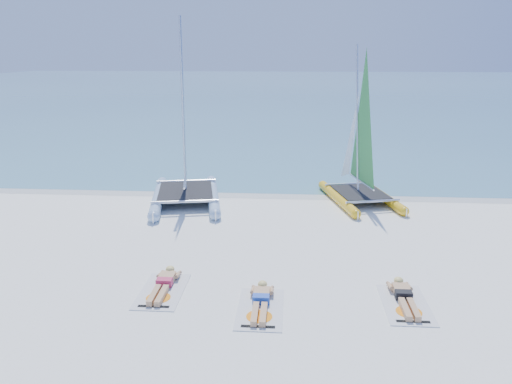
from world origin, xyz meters
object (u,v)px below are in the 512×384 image
towel_a (162,291)px  towel_b (260,309)px  sunbather_a (164,283)px  sunbather_b (261,300)px  catamaran_yellow (358,151)px  towel_c (405,304)px  catamaran_blue (184,147)px  sunbather_c (404,296)px

towel_a → towel_b: size_ratio=1.00×
sunbather_a → sunbather_b: bearing=-15.7°
catamaran_yellow → towel_c: (0.12, -8.31, -1.83)m
towel_a → catamaran_blue: bearing=97.5°
towel_b → sunbather_c: size_ratio=1.07×
catamaran_blue → sunbather_c: catamaran_blue is taller
catamaran_blue → catamaran_yellow: 6.44m
towel_b → towel_a: bearing=164.3°
towel_c → catamaran_blue: bearing=131.0°
sunbather_a → towel_b: size_ratio=0.93×
catamaran_yellow → towel_a: bearing=-137.7°
catamaran_yellow → sunbather_a: 9.73m
catamaran_blue → towel_c: 10.12m
catamaran_blue → sunbather_c: (6.50, -7.30, -1.94)m
catamaran_blue → sunbather_b: 8.62m
towel_b → sunbather_b: bearing=90.0°
catamaran_yellow → sunbather_a: (-5.43, -7.89, -1.72)m
sunbather_c → sunbather_b: bearing=-172.4°
sunbather_b → towel_c: sunbather_b is taller
towel_b → towel_c: bearing=7.6°
towel_b → sunbather_b: sunbather_b is taller
towel_b → sunbather_c: (3.20, 0.62, 0.11)m
catamaran_yellow → towel_b: bearing=-123.2°
sunbather_a → towel_b: sunbather_a is taller
catamaran_yellow → sunbather_a: catamaran_yellow is taller
sunbather_b → towel_c: (3.20, 0.24, -0.11)m
towel_b → sunbather_b: (0.00, 0.19, 0.11)m
towel_a → sunbather_b: sunbather_b is taller
towel_a → sunbather_c: bearing=-0.4°
catamaran_yellow → towel_b: (-3.08, -8.74, -1.83)m
catamaran_blue → catamaran_yellow: size_ratio=1.18×
sunbather_c → catamaran_blue: bearing=131.7°
towel_a → towel_c: (5.55, -0.23, 0.00)m
catamaran_yellow → towel_b: 9.45m
towel_b → sunbather_c: bearing=11.0°
towel_c → sunbather_b: bearing=-175.8°
towel_a → towel_c: size_ratio=1.00×
sunbather_a → sunbather_c: (5.55, -0.23, 0.00)m
catamaran_blue → sunbather_c: bearing=-59.1°
catamaran_blue → towel_a: (0.95, -7.25, -2.05)m
sunbather_b → towel_c: size_ratio=0.93×
towel_b → towel_c: same height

